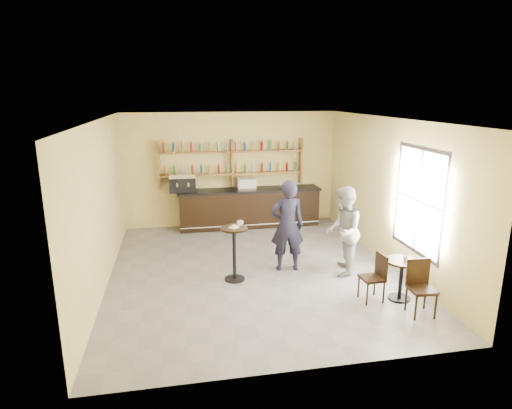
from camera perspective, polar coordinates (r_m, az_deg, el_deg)
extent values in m
plane|color=slate|center=(9.31, -0.30, -8.75)|extent=(7.00, 7.00, 0.00)
plane|color=white|center=(8.57, -0.33, 11.31)|extent=(7.00, 7.00, 0.00)
plane|color=#E8D483|center=(12.19, -3.30, 4.70)|extent=(7.00, 0.00, 7.00)
plane|color=#E8D483|center=(5.56, 6.29, -7.61)|extent=(7.00, 0.00, 7.00)
plane|color=#E8D483|center=(8.79, -19.93, -0.06)|extent=(0.00, 7.00, 7.00)
plane|color=#E8D483|center=(9.79, 17.25, 1.59)|extent=(0.00, 7.00, 7.00)
plane|color=white|center=(8.75, 20.87, 0.47)|extent=(0.00, 2.00, 2.00)
cube|color=white|center=(8.49, -2.96, -3.06)|extent=(0.24, 0.24, 0.00)
torus|color=gold|center=(8.47, -2.88, -2.93)|extent=(0.15, 0.15, 0.04)
imported|color=white|center=(8.59, -2.13, -2.50)|extent=(0.16, 0.16, 0.10)
imported|color=black|center=(9.06, 4.19, -2.83)|extent=(0.76, 0.53, 1.97)
imported|color=white|center=(8.25, 19.29, -6.73)|extent=(0.12, 0.12, 0.08)
imported|color=gray|center=(9.02, 11.52, -3.50)|extent=(1.01, 1.11, 1.87)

